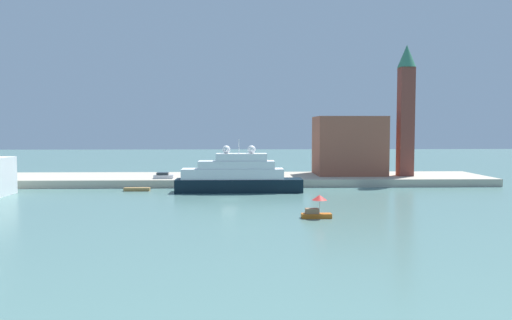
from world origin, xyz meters
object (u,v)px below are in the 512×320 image
large_yacht (237,176)px  work_barge (137,189)px  small_motorboat (317,208)px  harbor_building (349,146)px  mooring_bollard (241,178)px  bell_tower (406,105)px  person_figure (189,174)px  parked_car (163,176)px

large_yacht → work_barge: (-18.99, 2.12, -2.59)m
small_motorboat → harbor_building: 48.31m
harbor_building → small_motorboat: bearing=-107.2°
mooring_bollard → bell_tower: bearing=9.8°
person_figure → work_barge: bearing=-131.8°
harbor_building → mooring_bollard: 26.60m
large_yacht → small_motorboat: size_ratio=5.91×
bell_tower → parked_car: 53.67m
harbor_building → parked_car: harbor_building is taller
bell_tower → parked_car: size_ratio=7.12×
parked_car → large_yacht: bearing=-33.4°
large_yacht → work_barge: size_ratio=4.85×
small_motorboat → bell_tower: 51.70m
harbor_building → parked_car: bearing=-168.9°
large_yacht → harbor_building: bearing=35.7°
small_motorboat → bell_tower: (25.59, 42.15, 15.54)m
bell_tower → harbor_building: bearing=162.8°
large_yacht → small_motorboat: (10.68, -27.88, -1.60)m
large_yacht → small_motorboat: bearing=-69.0°
large_yacht → person_figure: 15.73m
large_yacht → parked_car: large_yacht is taller
parked_car → bell_tower: bearing=4.7°
harbor_building → person_figure: bearing=-170.6°
bell_tower → work_barge: bearing=-167.6°
small_motorboat → mooring_bollard: bearing=105.4°
small_motorboat → work_barge: (-29.67, 30.00, -0.99)m
work_barge → parked_car: (3.82, 7.90, 1.80)m
parked_car → work_barge: bearing=-115.8°
small_motorboat → mooring_bollard: (-9.90, 36.03, 0.60)m
small_motorboat → parked_car: small_motorboat is taller
small_motorboat → harbor_building: size_ratio=0.27×
small_motorboat → large_yacht: bearing=111.0°
work_barge → small_motorboat: bearing=-45.3°
large_yacht → bell_tower: bell_tower is taller
bell_tower → large_yacht: bearing=-158.5°
small_motorboat → work_barge: 42.20m
work_barge → large_yacht: bearing=-6.4°
small_motorboat → parked_car: (-25.85, 37.90, 0.81)m
large_yacht → parked_car: 18.20m
bell_tower → mooring_bollard: 38.99m
parked_car → person_figure: size_ratio=2.48×
small_motorboat → harbor_building: (14.11, 45.72, 6.71)m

